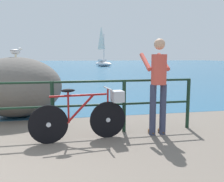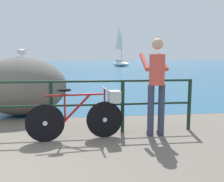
{
  "view_description": "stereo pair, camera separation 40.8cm",
  "coord_description": "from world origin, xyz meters",
  "px_view_note": "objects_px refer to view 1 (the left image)",
  "views": [
    {
      "loc": [
        1.54,
        -2.83,
        1.45
      ],
      "look_at": [
        2.54,
        2.11,
        0.75
      ],
      "focal_mm": 39.4,
      "sensor_mm": 36.0,
      "label": 1
    },
    {
      "loc": [
        1.94,
        -2.89,
        1.45
      ],
      "look_at": [
        2.54,
        2.11,
        0.75
      ],
      "focal_mm": 39.4,
      "sensor_mm": 36.0,
      "label": 2
    }
  ],
  "objects_px": {
    "breakwater_boulder_main": "(17,87)",
    "seagull": "(16,51)",
    "bicycle": "(88,114)",
    "person_at_railing": "(158,82)",
    "sailboat": "(103,62)"
  },
  "relations": [
    {
      "from": "bicycle",
      "to": "person_at_railing",
      "type": "relative_size",
      "value": 0.95
    },
    {
      "from": "bicycle",
      "to": "sailboat",
      "type": "distance_m",
      "value": 34.03
    },
    {
      "from": "breakwater_boulder_main",
      "to": "sailboat",
      "type": "distance_m",
      "value": 32.29
    },
    {
      "from": "breakwater_boulder_main",
      "to": "seagull",
      "type": "xyz_separation_m",
      "value": [
        0.0,
        0.08,
        0.86
      ]
    },
    {
      "from": "seagull",
      "to": "sailboat",
      "type": "relative_size",
      "value": 0.05
    },
    {
      "from": "breakwater_boulder_main",
      "to": "sailboat",
      "type": "relative_size",
      "value": 0.35
    },
    {
      "from": "person_at_railing",
      "to": "sailboat",
      "type": "relative_size",
      "value": 0.29
    },
    {
      "from": "bicycle",
      "to": "seagull",
      "type": "xyz_separation_m",
      "value": [
        -1.51,
        2.17,
        1.12
      ]
    },
    {
      "from": "bicycle",
      "to": "seagull",
      "type": "bearing_deg",
      "value": 118.4
    },
    {
      "from": "person_at_railing",
      "to": "breakwater_boulder_main",
      "type": "height_order",
      "value": "person_at_railing"
    },
    {
      "from": "sailboat",
      "to": "bicycle",
      "type": "bearing_deg",
      "value": -32.03
    },
    {
      "from": "bicycle",
      "to": "sailboat",
      "type": "bearing_deg",
      "value": 73.63
    },
    {
      "from": "breakwater_boulder_main",
      "to": "seagull",
      "type": "distance_m",
      "value": 0.87
    },
    {
      "from": "person_at_railing",
      "to": "sailboat",
      "type": "xyz_separation_m",
      "value": [
        4.49,
        33.48,
        -0.28
      ]
    },
    {
      "from": "bicycle",
      "to": "seagull",
      "type": "distance_m",
      "value": 2.87
    }
  ]
}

